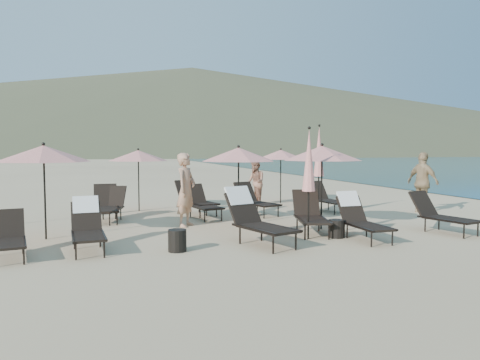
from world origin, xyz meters
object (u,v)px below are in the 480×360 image
object	(u,v)px
umbrella_closed_0	(309,161)
side_table_1	(337,229)
lounger_7	(106,205)
side_table_0	(177,241)
umbrella_open_4	(281,155)
umbrella_closed_1	(319,152)
lounger_3	(310,214)
lounger_5	(441,214)
lounger_4	(361,217)
lounger_8	(202,203)
beachgoer_b	(255,182)
lounger_0	(9,237)
umbrella_open_3	(138,156)
lounger_10	(255,200)
beachgoer_c	(423,182)
umbrella_open_1	(239,154)
umbrella_open_2	(322,153)
lounger_2	(256,217)
beachgoer_a	(186,190)
lounger_9	(195,199)
lounger_6	(109,205)
lounger_11	(327,198)
lounger_1	(87,226)
umbrella_open_0	(44,154)

from	to	relation	value
umbrella_closed_0	side_table_1	xyz separation A→B (m)	(0.69, -0.04, -1.55)
lounger_7	side_table_0	bearing A→B (deg)	-73.42
umbrella_open_4	umbrella_closed_1	xyz separation A→B (m)	(-0.04, -3.11, 0.12)
lounger_3	lounger_5	bearing A→B (deg)	-0.55
lounger_4	lounger_8	size ratio (longest dim) A/B	0.95
lounger_3	beachgoer_b	bearing A→B (deg)	99.14
lounger_0	umbrella_open_3	distance (m)	6.63
lounger_10	lounger_7	bearing A→B (deg)	162.32
beachgoer_c	umbrella_open_1	bearing A→B (deg)	83.67
lounger_8	umbrella_open_2	size ratio (longest dim) A/B	0.81
lounger_2	side_table_1	bearing A→B (deg)	-14.03
lounger_4	umbrella_open_1	xyz separation A→B (m)	(-2.09, 2.52, 1.38)
lounger_7	beachgoer_a	size ratio (longest dim) A/B	0.91
lounger_7	lounger_9	bearing A→B (deg)	13.83
lounger_3	lounger_7	world-z (taller)	lounger_7
lounger_7	umbrella_open_1	distance (m)	4.04
lounger_2	lounger_6	world-z (taller)	lounger_2
lounger_4	umbrella_open_1	distance (m)	3.55
lounger_7	lounger_11	xyz separation A→B (m)	(6.83, -0.06, -0.03)
umbrella_open_4	side_table_1	world-z (taller)	umbrella_open_4
umbrella_open_3	beachgoer_b	world-z (taller)	umbrella_open_3
umbrella_open_2	beachgoer_c	world-z (taller)	umbrella_open_2
lounger_1	beachgoer_c	world-z (taller)	beachgoer_c
lounger_6	lounger_8	bearing A→B (deg)	15.27
lounger_8	umbrella_closed_0	distance (m)	4.33
lounger_8	umbrella_open_1	distance (m)	2.25
umbrella_open_1	umbrella_open_3	size ratio (longest dim) A/B	1.04
umbrella_open_1	umbrella_closed_1	size ratio (longest dim) A/B	0.77
umbrella_open_3	beachgoer_c	size ratio (longest dim) A/B	1.06
lounger_2	umbrella_open_2	size ratio (longest dim) A/B	0.93
lounger_5	beachgoer_b	bearing A→B (deg)	98.14
umbrella_open_0	umbrella_open_4	xyz separation A→B (m)	(7.62, 4.70, -0.12)
lounger_7	beachgoer_a	distance (m)	2.54
beachgoer_b	beachgoer_c	xyz separation A→B (m)	(4.40, -3.43, 0.15)
lounger_10	side_table_1	xyz separation A→B (m)	(0.56, -4.00, -0.25)
lounger_0	umbrella_open_3	bearing A→B (deg)	54.83
lounger_5	umbrella_open_2	distance (m)	3.22
lounger_11	umbrella_open_1	world-z (taller)	umbrella_open_1
lounger_5	side_table_1	bearing A→B (deg)	163.22
umbrella_open_3	umbrella_closed_1	world-z (taller)	umbrella_closed_1
lounger_3	side_table_0	distance (m)	3.54
umbrella_open_3	beachgoer_c	bearing A→B (deg)	-19.47
lounger_1	lounger_4	bearing A→B (deg)	-9.98
side_table_1	lounger_4	bearing A→B (deg)	-34.87
lounger_5	lounger_11	xyz separation A→B (m)	(-0.87, 4.19, -0.01)
lounger_5	umbrella_open_2	bearing A→B (deg)	140.17
lounger_0	lounger_3	bearing A→B (deg)	-3.26
lounger_0	umbrella_open_4	xyz separation A→B (m)	(8.10, 6.39, 1.40)
lounger_1	beachgoer_c	distance (m)	10.37
lounger_5	umbrella_open_4	size ratio (longest dim) A/B	0.87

